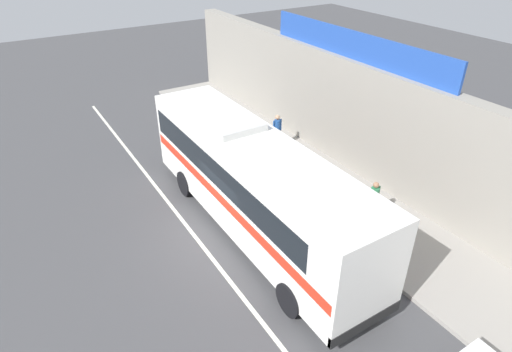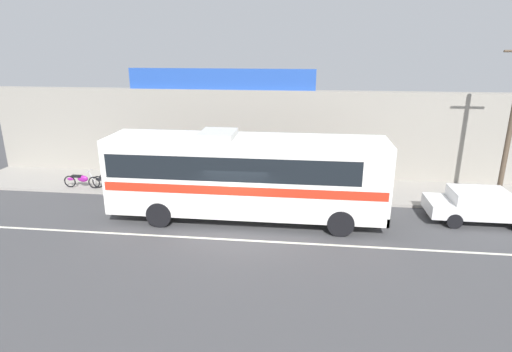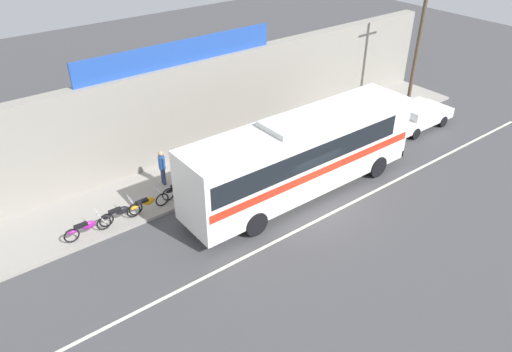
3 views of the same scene
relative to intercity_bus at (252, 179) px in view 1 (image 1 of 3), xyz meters
name	(u,v)px [view 1 (image 1 of 3)]	position (x,y,z in m)	size (l,w,h in m)	color
ground_plane	(221,236)	(-0.15, -1.22, -2.07)	(70.00, 70.00, 0.00)	#444447
sidewalk_slab	(333,192)	(-0.15, 3.98, -2.00)	(30.00, 3.60, 0.14)	gray
storefront_facade	(379,129)	(-0.15, 6.13, 0.33)	(30.00, 0.70, 4.80)	gray
storefront_billboard	(353,45)	(-2.15, 6.13, 3.28)	(10.12, 0.12, 1.10)	#234CAD
road_center_stripe	(201,244)	(-0.15, -2.02, -2.06)	(30.00, 0.14, 0.01)	silver
intercity_bus	(252,179)	(0.00, 0.00, 0.00)	(11.38, 2.60, 3.78)	white
motorcycle_red	(256,148)	(-4.39, 2.88, -1.50)	(1.97, 0.56, 0.94)	black
motorcycle_blue	(224,126)	(-7.31, 2.75, -1.50)	(1.91, 0.56, 0.94)	black
motorcycle_orange	(209,117)	(-8.76, 2.64, -1.50)	(1.92, 0.56, 0.94)	black
motorcycle_black	(234,135)	(-6.14, 2.68, -1.50)	(1.94, 0.56, 0.94)	black
pedestrian_far_left	(374,198)	(2.07, 3.89, -0.99)	(0.30, 0.48, 1.62)	navy
pedestrian_near_shop	(277,129)	(-4.56, 4.19, -0.93)	(0.30, 0.48, 1.71)	navy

